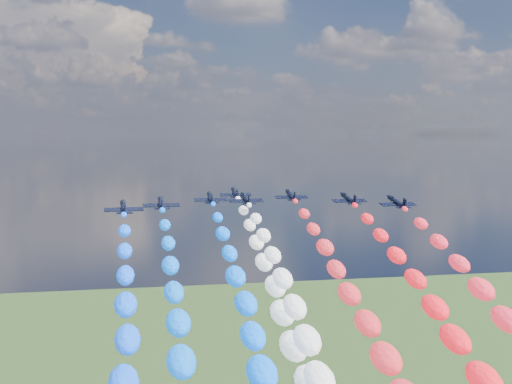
{
  "coord_description": "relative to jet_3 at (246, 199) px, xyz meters",
  "views": [
    {
      "loc": [
        -28.95,
        -144.6,
        121.43
      ],
      "look_at": [
        0.0,
        4.0,
        108.75
      ],
      "focal_mm": 48.16,
      "sensor_mm": 36.0,
      "label": 1
    }
  ],
  "objects": [
    {
      "name": "jet_4",
      "position": [
        0.15,
        15.83,
        0.0
      ],
      "size": [
        8.05,
        10.9,
        4.46
      ],
      "primitive_type": null,
      "rotation": [
        0.21,
        0.0,
        -0.02
      ],
      "color": "black"
    },
    {
      "name": "jet_0",
      "position": [
        -27.46,
        -13.53,
        0.0
      ],
      "size": [
        8.33,
        11.1,
        4.46
      ],
      "primitive_type": null,
      "rotation": [
        0.21,
        0.0,
        0.05
      ],
      "color": "black"
    },
    {
      "name": "jet_1",
      "position": [
        -19.59,
        -6.68,
        0.0
      ],
      "size": [
        7.87,
        10.77,
        4.46
      ],
      "primitive_type": null,
      "rotation": [
        0.21,
        0.0,
        -0.01
      ],
      "color": "black"
    },
    {
      "name": "trail_5",
      "position": [
        12.31,
        -50.2,
        -22.01
      ],
      "size": [
        5.69,
        110.81,
        47.85
      ],
      "primitive_type": null,
      "color": "red"
    },
    {
      "name": "jet_2",
      "position": [
        -7.63,
        3.61,
        0.0
      ],
      "size": [
        8.2,
        11.01,
        4.46
      ],
      "primitive_type": null,
      "rotation": [
        0.21,
        0.0,
        -0.04
      ],
      "color": "black"
    },
    {
      "name": "jet_3",
      "position": [
        0.0,
        0.0,
        0.0
      ],
      "size": [
        7.92,
        10.8,
        4.46
      ],
      "primitive_type": null,
      "rotation": [
        0.21,
        0.0,
        0.01
      ],
      "color": "black"
    },
    {
      "name": "jet_6",
      "position": [
        23.06,
        -4.74,
        0.0
      ],
      "size": [
        8.39,
        11.14,
        4.46
      ],
      "primitive_type": null,
      "rotation": [
        0.21,
        0.0,
        0.05
      ],
      "color": "black"
    },
    {
      "name": "trail_4",
      "position": [
        0.15,
        -41.07,
        -22.01
      ],
      "size": [
        5.69,
        110.81,
        47.85
      ],
      "primitive_type": null,
      "color": "white"
    },
    {
      "name": "trail_6",
      "position": [
        23.06,
        -61.63,
        -22.01
      ],
      "size": [
        5.69,
        110.81,
        47.85
      ],
      "primitive_type": null,
      "color": "red"
    },
    {
      "name": "jet_7",
      "position": [
        30.8,
        -14.26,
        0.0
      ],
      "size": [
        8.33,
        11.1,
        4.46
      ],
      "primitive_type": null,
      "rotation": [
        0.21,
        0.0,
        0.05
      ],
      "color": "black"
    },
    {
      "name": "jet_5",
      "position": [
        12.31,
        6.69,
        0.0
      ],
      "size": [
        7.92,
        10.81,
        4.46
      ],
      "primitive_type": null,
      "rotation": [
        0.21,
        0.0,
        -0.01
      ],
      "color": "black"
    },
    {
      "name": "trail_3",
      "position": [
        0.0,
        -56.9,
        -22.01
      ],
      "size": [
        5.69,
        110.81,
        47.85
      ],
      "primitive_type": null,
      "color": "white"
    },
    {
      "name": "trail_2",
      "position": [
        -7.63,
        -53.28,
        -22.01
      ],
      "size": [
        5.69,
        110.81,
        47.85
      ],
      "primitive_type": null,
      "color": "#045CFF"
    }
  ]
}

